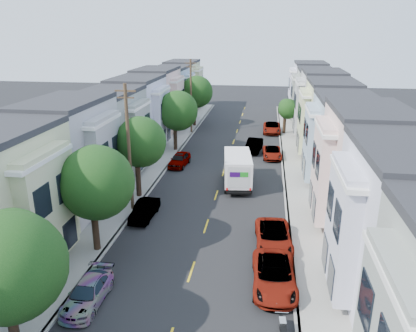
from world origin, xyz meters
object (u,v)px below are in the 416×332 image
(tree_d, at_px, (177,111))
(parked_right_a, at_px, (274,276))
(tree_b, at_px, (95,183))
(utility_pole_near, at_px, (129,149))
(parked_left_c, at_px, (145,210))
(parked_right_c, at_px, (272,153))
(lead_sedan, at_px, (254,146))
(motorcycle, at_px, (283,331))
(tree_c, at_px, (140,142))
(tree_e, at_px, (196,92))
(parked_right_b, at_px, (273,237))
(parked_right_d, at_px, (272,128))
(parked_left_d, at_px, (180,160))
(tree_far_r, at_px, (287,109))
(tree_a, at_px, (9,267))
(parked_left_b, at_px, (88,293))
(fedex_truck, at_px, (238,168))
(utility_pole_far, at_px, (191,96))

(tree_d, xyz_separation_m, parked_right_a, (11.20, -25.93, -4.12))
(tree_b, height_order, utility_pole_near, utility_pole_near)
(parked_left_c, xyz_separation_m, parked_right_c, (9.80, 17.06, -0.03))
(lead_sedan, xyz_separation_m, motorcycle, (2.53, -30.88, -0.28))
(tree_d, bearing_deg, tree_c, -90.00)
(tree_e, bearing_deg, tree_c, -90.00)
(parked_right_b, bearing_deg, parked_right_a, -93.80)
(utility_pole_near, bearing_deg, parked_right_c, 54.64)
(tree_b, bearing_deg, parked_right_a, -11.82)
(parked_left_c, distance_m, parked_right_b, 10.24)
(parked_left_c, height_order, parked_right_c, parked_left_c)
(parked_right_d, bearing_deg, tree_e, 167.06)
(tree_d, height_order, motorcycle, tree_d)
(tree_b, distance_m, parked_right_d, 36.19)
(parked_left_d, bearing_deg, motorcycle, -62.53)
(tree_far_r, distance_m, parked_right_c, 12.12)
(utility_pole_near, relative_size, parked_right_b, 1.97)
(tree_a, relative_size, lead_sedan, 1.53)
(tree_b, bearing_deg, parked_left_b, -74.99)
(utility_pole_near, xyz_separation_m, parked_right_c, (11.20, 15.78, -4.54))
(tree_a, bearing_deg, motorcycle, 12.56)
(tree_b, xyz_separation_m, tree_d, (-0.00, 23.59, 0.03))
(tree_far_r, bearing_deg, parked_left_c, -112.36)
(parked_right_b, bearing_deg, parked_left_b, -146.65)
(parked_left_d, relative_size, parked_right_d, 0.84)
(tree_d, height_order, parked_left_c, tree_d)
(tree_b, height_order, parked_right_b, tree_b)
(fedex_truck, bearing_deg, tree_d, 121.09)
(tree_a, distance_m, parked_left_c, 14.77)
(parked_left_d, height_order, motorcycle, parked_left_d)
(parked_right_b, distance_m, parked_right_c, 20.03)
(parked_left_b, xyz_separation_m, parked_right_b, (9.80, 7.42, 0.09))
(parked_right_b, xyz_separation_m, parked_right_c, (0.00, 20.03, -0.09))
(tree_b, distance_m, parked_right_b, 12.13)
(parked_left_c, relative_size, parked_right_a, 0.75)
(parked_right_a, bearing_deg, tree_b, 165.65)
(parked_right_c, bearing_deg, utility_pole_far, 135.04)
(lead_sedan, distance_m, parked_right_d, 9.97)
(utility_pole_near, height_order, parked_left_c, utility_pole_near)
(tree_c, bearing_deg, parked_left_b, -84.42)
(tree_a, relative_size, parked_left_b, 1.67)
(tree_a, xyz_separation_m, tree_e, (-0.00, 45.69, 0.66))
(tree_b, height_order, parked_right_d, tree_b)
(utility_pole_far, bearing_deg, parked_left_b, -87.87)
(tree_a, bearing_deg, parked_left_d, 87.03)
(parked_left_b, xyz_separation_m, parked_right_c, (9.80, 27.46, -0.00))
(tree_c, relative_size, parked_right_c, 1.61)
(tree_c, height_order, tree_far_r, tree_c)
(utility_pole_far, height_order, parked_right_b, utility_pole_far)
(utility_pole_near, xyz_separation_m, parked_left_b, (1.40, -11.68, -4.54))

